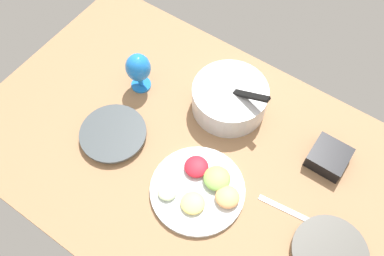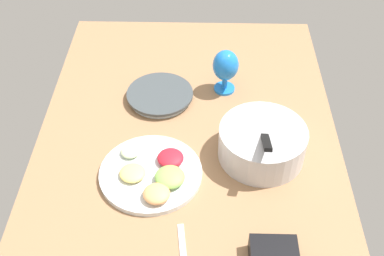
% 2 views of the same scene
% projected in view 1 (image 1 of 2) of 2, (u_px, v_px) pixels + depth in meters
% --- Properties ---
extents(ground_plane, '(1.60, 1.04, 0.04)m').
position_uv_depth(ground_plane, '(188.00, 152.00, 1.52)').
color(ground_plane, '#99704C').
extents(dinner_plate_left, '(0.25, 0.25, 0.03)m').
position_uv_depth(dinner_plate_left, '(113.00, 134.00, 1.52)').
color(dinner_plate_left, silver).
rests_on(dinner_plate_left, ground_plane).
extents(dinner_plate_right, '(0.24, 0.24, 0.03)m').
position_uv_depth(dinner_plate_right, '(329.00, 253.00, 1.30)').
color(dinner_plate_right, silver).
rests_on(dinner_plate_right, ground_plane).
extents(mixing_bowl, '(0.30, 0.29, 0.18)m').
position_uv_depth(mixing_bowl, '(230.00, 98.00, 1.55)').
color(mixing_bowl, silver).
rests_on(mixing_bowl, ground_plane).
extents(fruit_platter, '(0.33, 0.33, 0.05)m').
position_uv_depth(fruit_platter, '(201.00, 188.00, 1.41)').
color(fruit_platter, silver).
rests_on(fruit_platter, ground_plane).
extents(hurricane_glass_blue, '(0.10, 0.10, 0.17)m').
position_uv_depth(hurricane_glass_blue, '(138.00, 69.00, 1.56)').
color(hurricane_glass_blue, blue).
rests_on(hurricane_glass_blue, ground_plane).
extents(square_bowl_black, '(0.13, 0.13, 0.06)m').
position_uv_depth(square_bowl_black, '(329.00, 157.00, 1.45)').
color(square_bowl_black, black).
rests_on(square_bowl_black, ground_plane).
extents(fork_by_right_plate, '(0.18, 0.04, 0.01)m').
position_uv_depth(fork_by_right_plate, '(284.00, 208.00, 1.39)').
color(fork_by_right_plate, silver).
rests_on(fork_by_right_plate, ground_plane).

